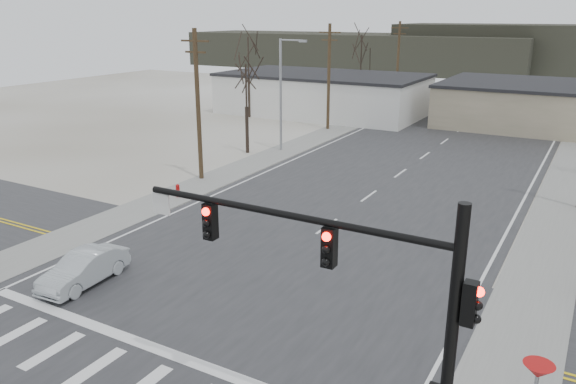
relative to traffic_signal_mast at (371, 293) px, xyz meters
name	(u,v)px	position (x,y,z in m)	size (l,w,h in m)	color
ground	(243,288)	(-7.89, 6.20, -4.67)	(140.00, 140.00, 0.00)	white
main_road	(375,192)	(-7.89, 21.20, -4.65)	(18.00, 110.00, 0.05)	#28282B
cross_road	(243,287)	(-7.89, 6.20, -4.65)	(90.00, 10.00, 0.04)	#28282B
sidewalk_left	(273,156)	(-18.49, 26.20, -4.64)	(3.00, 90.00, 0.06)	gray
sidewalk_right	(564,196)	(2.71, 26.20, -4.64)	(3.00, 90.00, 0.06)	gray
traffic_signal_mast	(371,293)	(0.00, 0.00, 0.00)	(8.95, 0.43, 7.20)	black
fire_hydrant	(178,191)	(-18.09, 14.20, -4.22)	(0.24, 0.24, 0.87)	#A50C0C
yield_sign	(538,374)	(3.61, 2.70, -2.61)	(0.80, 0.80, 2.35)	gray
building_left_far	(323,94)	(-23.89, 46.20, -2.42)	(22.30, 12.30, 4.50)	silver
upole_left_b	(198,103)	(-19.39, 18.20, 0.55)	(2.20, 0.30, 10.00)	#41341E
upole_left_c	(329,75)	(-19.39, 38.20, 0.55)	(2.20, 0.30, 10.00)	#41341E
upole_left_d	(398,61)	(-19.39, 58.20, 0.55)	(2.20, 0.30, 10.00)	#41341E
streetlight_main	(283,89)	(-18.69, 28.20, 0.41)	(2.40, 0.25, 9.00)	gray
tree_left_near	(246,88)	(-20.89, 26.20, 0.55)	(3.30, 3.30, 7.35)	#2D221B
tree_left_far	(361,54)	(-21.89, 52.20, 1.61)	(3.96, 3.96, 8.82)	#2D221B
tree_left_mid	(248,59)	(-29.89, 40.20, 1.61)	(3.96, 3.96, 8.82)	#2D221B
hill_left	(352,51)	(-42.89, 98.20, -1.17)	(70.00, 18.00, 7.00)	#333026
sedan_crossing	(84,269)	(-13.82, 3.20, -3.95)	(1.44, 4.14, 1.36)	#AEB5B9
car_far_a	(487,117)	(-6.26, 48.27, -3.90)	(2.04, 5.02, 1.46)	black
car_far_b	(441,102)	(-13.12, 56.29, -3.90)	(1.72, 4.27, 1.46)	black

